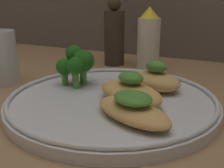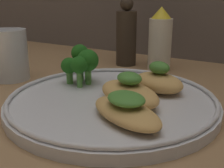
{
  "view_description": "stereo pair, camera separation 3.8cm",
  "coord_description": "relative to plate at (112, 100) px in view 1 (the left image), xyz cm",
  "views": [
    {
      "loc": [
        15.36,
        -33.12,
        15.18
      ],
      "look_at": [
        0.0,
        0.0,
        3.4
      ],
      "focal_mm": 45.0,
      "sensor_mm": 36.0,
      "label": 1
    },
    {
      "loc": [
        18.75,
        -31.32,
        15.18
      ],
      "look_at": [
        0.0,
        0.0,
        3.4
      ],
      "focal_mm": 45.0,
      "sensor_mm": 36.0,
      "label": 2
    }
  ],
  "objects": [
    {
      "name": "grilled_meat_front",
      "position": [
        5.13,
        -5.49,
        1.72
      ],
      "size": [
        11.81,
        9.25,
        3.31
      ],
      "color": "tan",
      "rests_on": "plate"
    },
    {
      "name": "ground_plane",
      "position": [
        0.0,
        0.0,
        -1.49
      ],
      "size": [
        180.0,
        180.0,
        1.0
      ],
      "primitive_type": "cube",
      "color": "#936D47"
    },
    {
      "name": "grilled_meat_middle",
      "position": [
        2.94,
        -0.56,
        1.93
      ],
      "size": [
        11.71,
        9.88,
        4.2
      ],
      "color": "tan",
      "rests_on": "plate"
    },
    {
      "name": "grilled_meat_back",
      "position": [
        4.43,
        5.92,
        2.01
      ],
      "size": [
        9.57,
        8.1,
        4.49
      ],
      "color": "tan",
      "rests_on": "plate"
    },
    {
      "name": "plate",
      "position": [
        0.0,
        0.0,
        0.0
      ],
      "size": [
        29.03,
        29.03,
        2.0
      ],
      "color": "silver",
      "rests_on": "ground_plane"
    },
    {
      "name": "broccoli_bunch",
      "position": [
        -7.4,
        3.29,
        3.92
      ],
      "size": [
        5.78,
        5.81,
        6.07
      ],
      "color": "#569942",
      "rests_on": "plate"
    },
    {
      "name": "pepper_grinder",
      "position": [
        -10.05,
        22.84,
        5.54
      ],
      "size": [
        4.41,
        4.41,
        14.55
      ],
      "color": "#382D23",
      "rests_on": "ground_plane"
    },
    {
      "name": "sauce_bottle",
      "position": [
        -2.22,
        22.84,
        5.12
      ],
      "size": [
        4.7,
        4.7,
        12.78
      ],
      "color": "silver",
      "rests_on": "ground_plane"
    }
  ]
}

